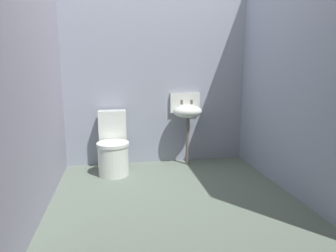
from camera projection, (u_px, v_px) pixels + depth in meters
ground_plane at (173, 200)px, 3.18m from camera, size 2.91×2.80×0.08m
wall_back at (156, 76)px, 4.14m from camera, size 2.91×0.10×2.45m
wall_left at (35, 80)px, 2.81m from camera, size 0.10×2.60×2.45m
wall_right at (289, 78)px, 3.24m from camera, size 0.10×2.60×2.45m
toilet_near_wall at (113, 148)px, 3.83m from camera, size 0.40×0.59×0.78m
sink at (187, 111)px, 4.09m from camera, size 0.42×0.35×0.99m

